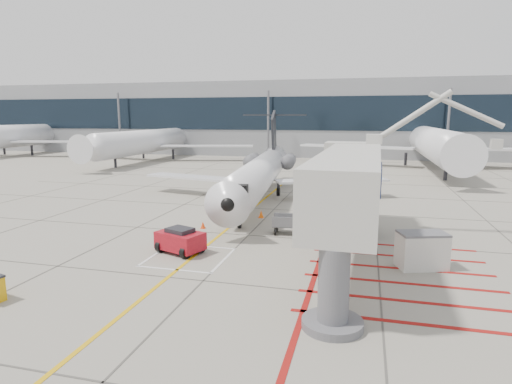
# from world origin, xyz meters

# --- Properties ---
(ground_plane) EXTENTS (260.00, 260.00, 0.00)m
(ground_plane) POSITION_xyz_m (0.00, 0.00, 0.00)
(ground_plane) COLOR gray
(ground_plane) RESTS_ON ground
(regional_jet) EXTENTS (27.24, 32.88, 8.01)m
(regional_jet) POSITION_xyz_m (-1.80, 12.73, 4.01)
(regional_jet) COLOR white
(regional_jet) RESTS_ON ground_plane
(jet_bridge) EXTENTS (9.76, 19.70, 7.78)m
(jet_bridge) POSITION_xyz_m (6.40, -0.39, 3.89)
(jet_bridge) COLOR beige
(jet_bridge) RESTS_ON ground_plane
(pushback_tug) EXTENTS (2.98, 2.42, 1.50)m
(pushback_tug) POSITION_xyz_m (-2.79, -0.34, 0.75)
(pushback_tug) COLOR #A8101D
(pushback_tug) RESTS_ON ground_plane
(baggage_cart) EXTENTS (2.16, 1.47, 1.30)m
(baggage_cart) POSITION_xyz_m (2.45, 5.00, 0.65)
(baggage_cart) COLOR #5A5B60
(baggage_cart) RESTS_ON ground_plane
(ground_power_unit) EXTENTS (2.65, 2.02, 1.85)m
(ground_power_unit) POSITION_xyz_m (10.10, 0.38, 0.93)
(ground_power_unit) COLOR silver
(ground_power_unit) RESTS_ON ground_plane
(cone_nose) EXTENTS (0.34, 0.34, 0.48)m
(cone_nose) POSITION_xyz_m (-3.48, 4.90, 0.24)
(cone_nose) COLOR #E53D0C
(cone_nose) RESTS_ON ground_plane
(cone_side) EXTENTS (0.41, 0.41, 0.57)m
(cone_side) POSITION_xyz_m (-0.35, 8.93, 0.28)
(cone_side) COLOR #FF610D
(cone_side) RESTS_ON ground_plane
(terminal_building) EXTENTS (180.00, 28.00, 14.00)m
(terminal_building) POSITION_xyz_m (10.00, 70.00, 7.00)
(terminal_building) COLOR gray
(terminal_building) RESTS_ON ground_plane
(terminal_glass_band) EXTENTS (180.00, 0.10, 6.00)m
(terminal_glass_band) POSITION_xyz_m (10.00, 55.95, 8.00)
(terminal_glass_band) COLOR black
(terminal_glass_band) RESTS_ON ground_plane
(bg_aircraft_a) EXTENTS (39.18, 43.53, 13.06)m
(bg_aircraft_a) POSITION_xyz_m (-59.16, 46.00, 6.53)
(bg_aircraft_a) COLOR silver
(bg_aircraft_a) RESTS_ON ground_plane
(bg_aircraft_b) EXTENTS (35.08, 38.98, 11.69)m
(bg_aircraft_b) POSITION_xyz_m (-28.81, 46.00, 5.85)
(bg_aircraft_b) COLOR silver
(bg_aircraft_b) RESTS_ON ground_plane
(bg_aircraft_c) EXTENTS (39.37, 43.74, 13.12)m
(bg_aircraft_c) POSITION_xyz_m (16.53, 46.00, 6.56)
(bg_aircraft_c) COLOR silver
(bg_aircraft_c) RESTS_ON ground_plane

